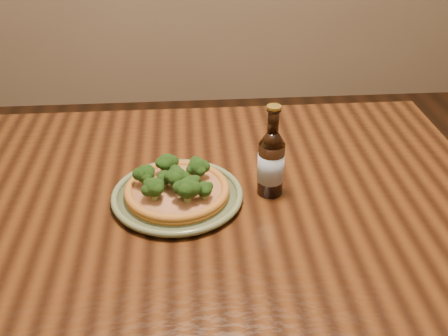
{
  "coord_description": "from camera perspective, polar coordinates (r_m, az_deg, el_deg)",
  "views": [
    {
      "loc": [
        0.14,
        -0.81,
        1.39
      ],
      "look_at": [
        0.21,
        0.11,
        0.82
      ],
      "focal_mm": 42.0,
      "sensor_mm": 36.0,
      "label": 1
    }
  ],
  "objects": [
    {
      "name": "plate",
      "position": [
        1.11,
        -5.09,
        -3.01
      ],
      "size": [
        0.28,
        0.28,
        0.02
      ],
      "rotation": [
        0.0,
        0.0,
        -0.13
      ],
      "color": "#5D6A49",
      "rests_on": "table"
    },
    {
      "name": "table",
      "position": [
        1.17,
        -10.54,
        -7.46
      ],
      "size": [
        1.6,
        0.9,
        0.75
      ],
      "color": "#3F210D",
      "rests_on": "ground"
    },
    {
      "name": "beer_bottle",
      "position": [
        1.09,
        5.14,
        0.65
      ],
      "size": [
        0.06,
        0.06,
        0.2
      ],
      "rotation": [
        0.0,
        0.0,
        -0.07
      ],
      "color": "black",
      "rests_on": "table"
    },
    {
      "name": "pizza",
      "position": [
        1.09,
        -5.17,
        -2.14
      ],
      "size": [
        0.22,
        0.22,
        0.07
      ],
      "rotation": [
        0.0,
        0.0,
        -0.19
      ],
      "color": "#A46925",
      "rests_on": "plate"
    }
  ]
}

